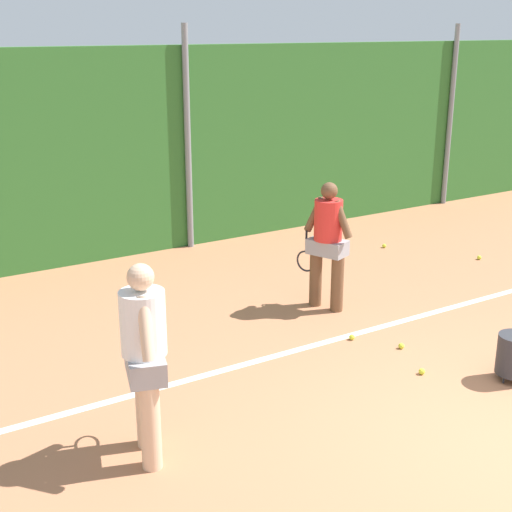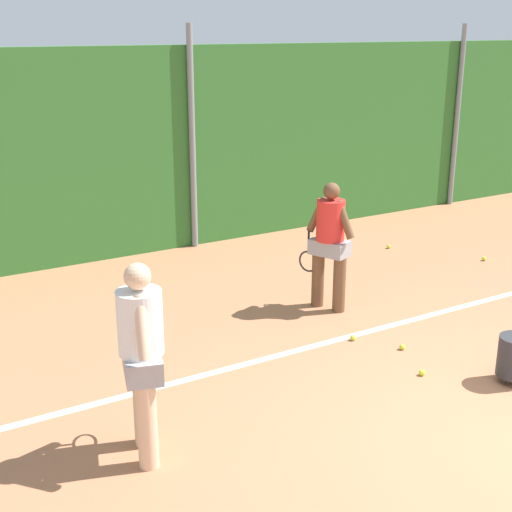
% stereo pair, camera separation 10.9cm
% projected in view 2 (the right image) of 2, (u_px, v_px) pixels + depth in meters
% --- Properties ---
extents(ground_plane, '(30.89, 30.89, 0.00)m').
position_uv_depth(ground_plane, '(384.00, 357.00, 7.78)').
color(ground_plane, '#B2704C').
extents(hedge_fence_backdrop, '(20.08, 0.25, 3.21)m').
position_uv_depth(hedge_fence_backdrop, '(188.00, 148.00, 11.37)').
color(hedge_fence_backdrop, '#33702D').
rests_on(hedge_fence_backdrop, ground_plane).
extents(fence_post_center, '(0.10, 0.10, 3.53)m').
position_uv_depth(fence_post_center, '(192.00, 140.00, 11.17)').
color(fence_post_center, gray).
rests_on(fence_post_center, ground_plane).
extents(fence_post_right, '(0.10, 0.10, 3.53)m').
position_uv_depth(fence_post_right, '(457.00, 117.00, 13.96)').
color(fence_post_right, gray).
rests_on(fence_post_right, ground_plane).
extents(court_baseline_paint, '(14.67, 0.10, 0.01)m').
position_uv_depth(court_baseline_paint, '(349.00, 336.00, 8.29)').
color(court_baseline_paint, white).
rests_on(court_baseline_paint, ground_plane).
extents(player_foreground_near, '(0.42, 0.79, 1.72)m').
position_uv_depth(player_foreground_near, '(141.00, 352.00, 5.72)').
color(player_foreground_near, beige).
rests_on(player_foreground_near, ground_plane).
extents(player_midcourt, '(0.44, 0.71, 1.65)m').
position_uv_depth(player_midcourt, '(330.00, 240.00, 8.86)').
color(player_midcourt, brown).
rests_on(player_midcourt, ground_plane).
extents(tennis_ball_0, '(0.07, 0.07, 0.07)m').
position_uv_depth(tennis_ball_0, '(389.00, 246.00, 11.59)').
color(tennis_ball_0, '#CCDB33').
rests_on(tennis_ball_0, ground_plane).
extents(tennis_ball_1, '(0.07, 0.07, 0.07)m').
position_uv_depth(tennis_ball_1, '(422.00, 373.00, 7.36)').
color(tennis_ball_1, '#CCDB33').
rests_on(tennis_ball_1, ground_plane).
extents(tennis_ball_2, '(0.07, 0.07, 0.07)m').
position_uv_depth(tennis_ball_2, '(484.00, 259.00, 10.98)').
color(tennis_ball_2, '#CCDB33').
rests_on(tennis_ball_2, ground_plane).
extents(tennis_ball_3, '(0.07, 0.07, 0.07)m').
position_uv_depth(tennis_ball_3, '(353.00, 338.00, 8.19)').
color(tennis_ball_3, '#CCDB33').
rests_on(tennis_ball_3, ground_plane).
extents(tennis_ball_5, '(0.07, 0.07, 0.07)m').
position_uv_depth(tennis_ball_5, '(402.00, 347.00, 7.95)').
color(tennis_ball_5, '#CCDB33').
rests_on(tennis_ball_5, ground_plane).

